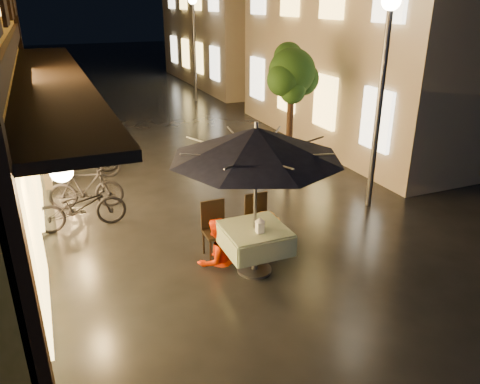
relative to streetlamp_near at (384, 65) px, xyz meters
name	(u,v)px	position (x,y,z in m)	size (l,w,h in m)	color
ground	(288,284)	(-3.00, -2.00, -2.92)	(90.00, 90.00, 0.00)	black
east_building_near	(410,23)	(4.49, 4.50, 0.49)	(7.30, 9.30, 6.80)	tan
east_building_far	(254,8)	(4.49, 16.00, 0.74)	(7.30, 10.30, 7.30)	tan
street_tree	(292,75)	(-0.59, 2.51, -0.50)	(1.43, 1.20, 3.15)	black
streetlamp_near	(384,65)	(0.00, 0.00, 0.00)	(0.36, 0.36, 4.23)	#59595E
streetlamp_far	(194,30)	(0.00, 12.00, 0.00)	(0.36, 0.36, 4.23)	#59595E
cafe_table	(255,238)	(-3.32, -1.43, -2.33)	(0.99, 0.99, 0.78)	#59595E
patio_umbrella	(256,143)	(-3.32, -1.43, -0.77)	(2.61, 2.61, 2.46)	#59595E
cafe_chair_left	(215,226)	(-3.72, -0.69, -2.38)	(0.42, 0.42, 0.97)	black
cafe_chair_right	(258,218)	(-2.92, -0.69, -2.38)	(0.42, 0.42, 0.97)	black
table_lantern	(260,224)	(-3.32, -1.61, -2.00)	(0.16, 0.16, 0.25)	white
person_orange	(216,221)	(-3.78, -0.91, -2.17)	(0.73, 0.57, 1.50)	#F83000
person_yellow	(266,214)	(-2.87, -0.93, -2.20)	(0.93, 0.53, 1.44)	orange
bicycle_0	(80,207)	(-5.73, 1.24, -2.47)	(0.59, 1.69, 0.89)	black
bicycle_1	(86,188)	(-5.54, 2.16, -2.46)	(0.43, 1.53, 0.92)	black
bicycle_2	(83,161)	(-5.41, 4.00, -2.46)	(0.60, 1.73, 0.91)	black
bicycle_3	(83,154)	(-5.37, 4.29, -2.37)	(0.51, 1.81, 1.09)	black
bicycle_4	(80,141)	(-5.33, 5.72, -2.43)	(0.64, 1.85, 0.97)	black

